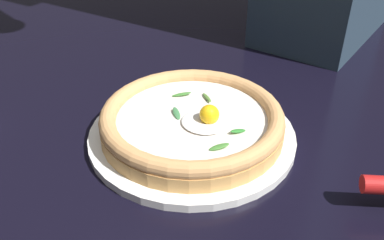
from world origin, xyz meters
TOP-DOWN VIEW (x-y plane):
  - ground_plane at (0.00, 0.00)m, footprint 2.40×2.40m
  - pizza_plate at (-0.03, -0.03)m, footprint 0.30×0.30m
  - pizza at (-0.03, -0.03)m, footprint 0.26×0.26m

SIDE VIEW (x-z plane):
  - ground_plane at x=0.00m, z-range -0.03..0.00m
  - pizza_plate at x=-0.03m, z-range 0.00..0.01m
  - pizza at x=-0.03m, z-range 0.01..0.06m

